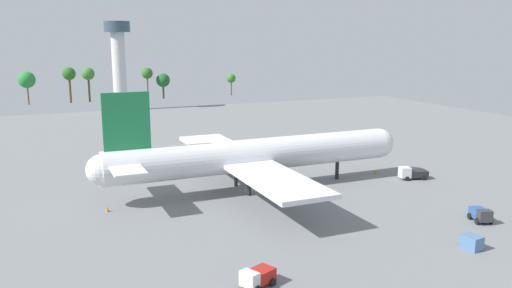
% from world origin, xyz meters
% --- Properties ---
extents(ground_plane, '(232.61, 232.61, 0.00)m').
position_xyz_m(ground_plane, '(0.00, 0.00, 0.00)').
color(ground_plane, slate).
extents(cargo_airplane, '(58.15, 49.55, 18.25)m').
position_xyz_m(cargo_airplane, '(-0.30, 0.00, 6.16)').
color(cargo_airplane, silver).
rests_on(cargo_airplane, ground_plane).
extents(cargo_loader, '(4.32, 3.61, 2.12)m').
position_xyz_m(cargo_loader, '(-14.75, -34.15, 1.12)').
color(cargo_loader, silver).
rests_on(cargo_loader, ground_plane).
extents(catering_truck, '(3.28, 4.10, 2.14)m').
position_xyz_m(catering_truck, '(23.42, -28.73, 1.15)').
color(catering_truck, '#333338').
rests_on(catering_truck, ground_plane).
extents(fuel_truck, '(5.72, 3.53, 2.39)m').
position_xyz_m(fuel_truck, '(29.95, -5.93, 1.17)').
color(fuel_truck, silver).
rests_on(fuel_truck, ground_plane).
extents(cargo_container_fore, '(2.09, 2.61, 1.80)m').
position_xyz_m(cargo_container_fore, '(14.42, -35.79, 0.90)').
color(cargo_container_fore, '#4C729E').
rests_on(cargo_container_fore, ground_plane).
extents(safety_cone_nose, '(0.48, 0.48, 0.69)m').
position_xyz_m(safety_cone_nose, '(26.17, 0.53, 0.35)').
color(safety_cone_nose, orange).
rests_on(safety_cone_nose, ground_plane).
extents(safety_cone_tail, '(0.59, 0.59, 0.84)m').
position_xyz_m(safety_cone_tail, '(-26.17, -2.18, 0.42)').
color(safety_cone_tail, orange).
rests_on(safety_cone_tail, ground_plane).
extents(control_tower, '(9.40, 9.40, 32.63)m').
position_xyz_m(control_tower, '(-4.74, 116.29, 19.74)').
color(control_tower, silver).
rests_on(control_tower, ground_plane).
extents(tree_line_backdrop, '(125.34, 6.71, 14.78)m').
position_xyz_m(tree_line_backdrop, '(-14.64, 147.19, 10.22)').
color(tree_line_backdrop, '#51381E').
rests_on(tree_line_backdrop, ground_plane).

